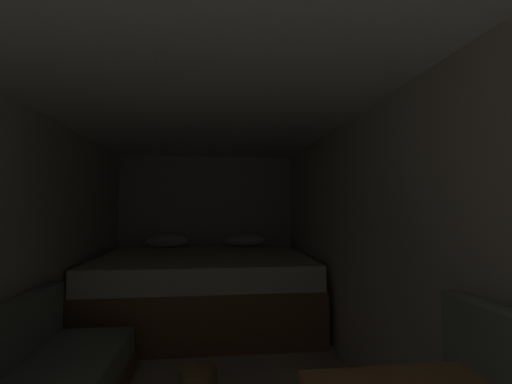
{
  "coord_description": "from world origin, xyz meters",
  "views": [
    {
      "loc": [
        0.11,
        -0.59,
        1.33
      ],
      "look_at": [
        0.46,
        2.39,
        1.45
      ],
      "focal_mm": 25.32,
      "sensor_mm": 36.0,
      "label": 1
    }
  ],
  "objects": [
    {
      "name": "wall_back",
      "position": [
        0.0,
        4.71,
        1.03
      ],
      "size": [
        2.56,
        0.05,
        2.05
      ],
      "primitive_type": "cube",
      "color": "beige",
      "rests_on": "ground"
    },
    {
      "name": "wall_left",
      "position": [
        -1.25,
        2.01,
        1.03
      ],
      "size": [
        0.05,
        5.35,
        2.05
      ],
      "primitive_type": "cube",
      "color": "beige",
      "rests_on": "ground"
    },
    {
      "name": "wall_right",
      "position": [
        1.25,
        2.01,
        1.03
      ],
      "size": [
        0.05,
        5.35,
        2.05
      ],
      "primitive_type": "cube",
      "color": "beige",
      "rests_on": "ground"
    },
    {
      "name": "ceiling_slab",
      "position": [
        0.0,
        2.01,
        2.08
      ],
      "size": [
        2.56,
        5.35,
        0.05
      ],
      "primitive_type": "cube",
      "color": "white",
      "rests_on": "wall_left"
    },
    {
      "name": "bed",
      "position": [
        0.0,
        3.67,
        0.39
      ],
      "size": [
        2.34,
        1.96,
        0.95
      ],
      "color": "brown",
      "rests_on": "ground"
    },
    {
      "name": "wicker_basket",
      "position": [
        0.01,
        1.99,
        0.1
      ],
      "size": [
        0.26,
        0.26,
        0.2
      ],
      "color": "olive",
      "rests_on": "ground"
    }
  ]
}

